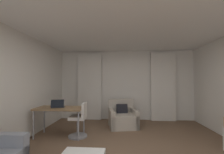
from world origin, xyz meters
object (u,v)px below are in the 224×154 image
Objects in this scene: desk at (60,110)px; desk_chair at (79,122)px; armchair at (123,118)px; laptop at (58,106)px.

desk is 1.41× the size of desk_chair.
laptop reaches higher than armchair.
laptop is (-0.05, -0.03, 0.11)m from desk.
desk is 0.13m from laptop.
armchair is 0.82× the size of desk.
armchair is 2.04m from laptop.
desk_chair is at bearing -1.00° from desk.
armchair is at bearing 41.45° from desk_chair.
armchair is 2.76× the size of laptop.
desk_chair is 2.40× the size of laptop.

